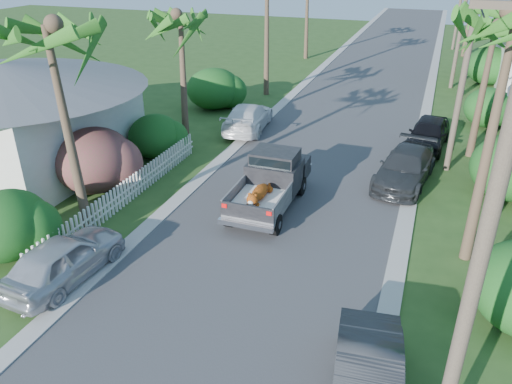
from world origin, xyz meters
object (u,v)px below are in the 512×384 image
at_px(pickup_truck, 272,179).
at_px(utility_pole_b, 465,66).
at_px(palm_l_a, 49,26).
at_px(palm_l_b, 179,15).
at_px(parked_car_rm, 405,168).
at_px(utility_pole_a, 478,269).
at_px(palm_r_b, 496,26).
at_px(utility_pole_c, 463,19).
at_px(parked_car_lf, 248,117).
at_px(parked_car_ln, 64,259).
at_px(parked_car_rf, 428,134).
at_px(house_left, 7,119).
at_px(parked_car_rn, 367,383).

bearing_deg(pickup_truck, utility_pole_b, 41.73).
bearing_deg(palm_l_a, palm_l_b, 93.81).
distance_m(parked_car_rm, utility_pole_a, 13.62).
xyz_separation_m(palm_r_b, utility_pole_c, (-1.00, 13.00, -1.35)).
xyz_separation_m(parked_car_lf, utility_pole_c, (10.22, 13.09, 3.89)).
bearing_deg(parked_car_ln, palm_r_b, -124.04).
relative_size(parked_car_rf, parked_car_ln, 1.03).
bearing_deg(utility_pole_c, utility_pole_b, -90.00).
bearing_deg(parked_car_lf, pickup_truck, 110.45).
height_order(parked_car_ln, utility_pole_a, utility_pole_a).
distance_m(parked_car_lf, utility_pole_c, 17.05).
distance_m(parked_car_lf, house_left, 11.61).
xyz_separation_m(parked_car_rn, utility_pole_a, (1.44, -0.94, 3.92)).
bearing_deg(palm_r_b, parked_car_rn, -98.64).
bearing_deg(parked_car_ln, palm_l_b, -76.37).
bearing_deg(parked_car_ln, utility_pole_a, 171.22).
bearing_deg(utility_pole_b, parked_car_rf, 111.81).
height_order(parked_car_ln, house_left, house_left).
bearing_deg(parked_car_lf, palm_l_b, 46.53).
xyz_separation_m(parked_car_rn, palm_r_b, (2.44, 16.06, 5.28)).
distance_m(parked_car_ln, palm_l_a, 6.81).
distance_m(palm_l_a, utility_pole_a, 13.03).
height_order(palm_r_b, utility_pole_b, utility_pole_b).
distance_m(palm_r_b, utility_pole_c, 13.11).
height_order(parked_car_rm, parked_car_rf, parked_car_rf).
bearing_deg(palm_l_a, house_left, 149.53).
distance_m(palm_r_b, utility_pole_a, 17.08).
relative_size(parked_car_rf, utility_pole_c, 0.47).
height_order(pickup_truck, utility_pole_a, utility_pole_a).
distance_m(parked_car_lf, palm_l_a, 13.54).
bearing_deg(palm_l_b, pickup_truck, -37.55).
xyz_separation_m(utility_pole_a, utility_pole_c, (0.00, 30.00, 0.00)).
xyz_separation_m(palm_l_b, house_left, (-6.20, -5.00, -4.03)).
bearing_deg(parked_car_lf, utility_pole_a, 114.48).
distance_m(parked_car_lf, palm_r_b, 12.38).
height_order(parked_car_rm, parked_car_lf, parked_car_lf).
distance_m(utility_pole_a, utility_pole_c, 30.00).
xyz_separation_m(parked_car_rn, house_left, (-17.16, 8.06, 1.45)).
distance_m(parked_car_rn, parked_car_rf, 16.56).
height_order(palm_l_a, utility_pole_b, utility_pole_b).
relative_size(parked_car_ln, parked_car_lf, 0.84).
relative_size(palm_l_a, palm_r_b, 1.14).
distance_m(parked_car_ln, utility_pole_a, 11.58).
bearing_deg(parked_car_rf, house_left, -147.83).
relative_size(palm_l_a, utility_pole_b, 0.91).
xyz_separation_m(parked_car_lf, palm_l_b, (-2.18, -2.91, 5.44)).
xyz_separation_m(parked_car_rf, palm_l_b, (-11.40, -3.49, 5.42)).
height_order(parked_car_rm, palm_l_b, palm_l_b).
distance_m(parked_car_rn, house_left, 19.01).
distance_m(palm_l_a, palm_r_b, 17.57).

